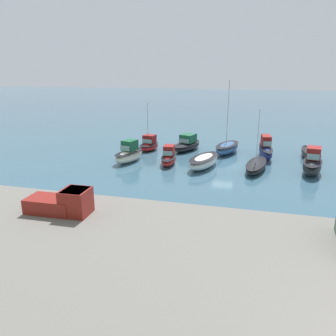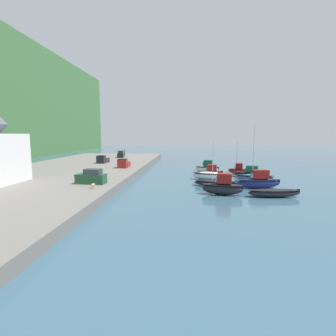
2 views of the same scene
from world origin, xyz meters
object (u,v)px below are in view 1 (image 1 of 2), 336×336
moored_boat_4 (129,154)px  moored_boat_7 (227,148)px  moored_boat_2 (204,161)px  moored_boat_5 (311,154)px  pickup_truck_1 (64,202)px  moored_boat_6 (265,149)px  moored_boat_9 (149,145)px  moored_boat_1 (256,166)px  moored_boat_8 (187,144)px  moored_boat_0 (312,164)px  moored_boat_3 (169,157)px

moored_boat_4 → moored_boat_7: 13.86m
moored_boat_2 → moored_boat_5: moored_boat_2 is taller
moored_boat_4 → pickup_truck_1: size_ratio=1.17×
moored_boat_2 → moored_boat_6: bearing=-121.9°
moored_boat_7 → moored_boat_9: 11.15m
moored_boat_5 → pickup_truck_1: (20.58, 25.38, 1.43)m
moored_boat_1 → moored_boat_7: size_ratio=0.72×
moored_boat_4 → moored_boat_8: bearing=-112.1°
moored_boat_1 → moored_boat_7: moored_boat_7 is taller
moored_boat_4 → pickup_truck_1: 18.32m
moored_boat_0 → moored_boat_6: (4.86, -6.13, -0.05)m
moored_boat_1 → moored_boat_2: size_ratio=1.05×
moored_boat_0 → moored_boat_8: moored_boat_0 is taller
moored_boat_3 → moored_boat_4: (5.09, 0.34, 0.20)m
moored_boat_9 → moored_boat_3: bearing=134.5°
moored_boat_7 → moored_boat_9: moored_boat_7 is taller
moored_boat_6 → moored_boat_9: bearing=-5.4°
moored_boat_9 → pickup_truck_1: 24.86m
moored_boat_5 → moored_boat_0: bearing=77.8°
moored_boat_6 → pickup_truck_1: bearing=53.5°
moored_boat_4 → moored_boat_8: (-5.91, -8.00, -0.20)m
moored_boat_0 → moored_boat_5: bearing=-86.6°
moored_boat_0 → moored_boat_5: (-0.86, -6.66, -0.52)m
moored_boat_8 → moored_boat_4: bearing=71.7°
moored_boat_2 → moored_boat_7: 7.96m
moored_boat_0 → moored_boat_9: (21.07, -6.08, -0.32)m
moored_boat_4 → moored_boat_5: moored_boat_4 is taller
moored_boat_5 → moored_boat_9: 21.95m
moored_boat_1 → moored_boat_6: size_ratio=1.03×
moored_boat_3 → moored_boat_5: (-17.42, -6.84, -0.23)m
moored_boat_4 → moored_boat_6: moored_boat_6 is taller
moored_boat_0 → moored_boat_2: moored_boat_0 is taller
moored_boat_4 → moored_boat_9: 6.63m
pickup_truck_1 → moored_boat_1: bearing=142.2°
moored_boat_7 → moored_boat_1: bearing=134.6°
moored_boat_1 → moored_boat_9: 16.33m
moored_boat_2 → moored_boat_7: (-2.17, -7.66, 0.01)m
moored_boat_3 → moored_boat_0: bearing=174.7°
moored_boat_3 → moored_boat_8: 7.71m
moored_boat_8 → moored_boat_9: 5.52m
moored_boat_7 → pickup_truck_1: moored_boat_7 is taller
moored_boat_5 → moored_boat_9: size_ratio=1.05×
moored_boat_3 → moored_boat_9: size_ratio=0.76×
moored_boat_3 → moored_boat_8: size_ratio=0.77×
pickup_truck_1 → moored_boat_7: bearing=158.0°
moored_boat_8 → moored_boat_7: bearing=-167.3°
moored_boat_5 → moored_boat_7: 10.82m
moored_boat_3 → moored_boat_9: (4.52, -6.26, -0.03)m
moored_boat_4 → moored_boat_7: moored_boat_7 is taller
moored_boat_2 → moored_boat_0: bearing=-161.8°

